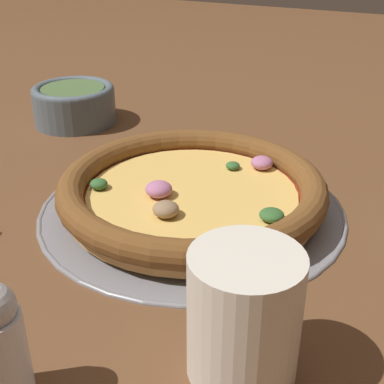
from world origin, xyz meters
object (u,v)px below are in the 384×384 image
pizza (192,190)px  drinking_cup (244,316)px  pizza_tray (192,207)px  bowl_far (74,103)px  pepper_shaker (0,344)px

pizza → drinking_cup: size_ratio=3.01×
pizza_tray → drinking_cup: size_ratio=3.46×
pizza → bowl_far: (0.18, 0.30, 0.01)m
pizza_tray → pizza: 0.02m
pizza_tray → pizza: (-0.00, -0.00, 0.02)m
pizza → drinking_cup: bearing=-145.6°
pizza → pepper_shaker: bearing=179.9°
drinking_cup → pepper_shaker: bearing=124.4°
drinking_cup → pizza: bearing=34.4°
drinking_cup → pepper_shaker: drinking_cup is taller
pizza → bowl_far: bowl_far is taller
pizza → pepper_shaker: size_ratio=3.18×
pizza_tray → bowl_far: bowl_far is taller
pizza_tray → pepper_shaker: pepper_shaker is taller
pizza → drinking_cup: (-0.20, -0.14, 0.03)m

